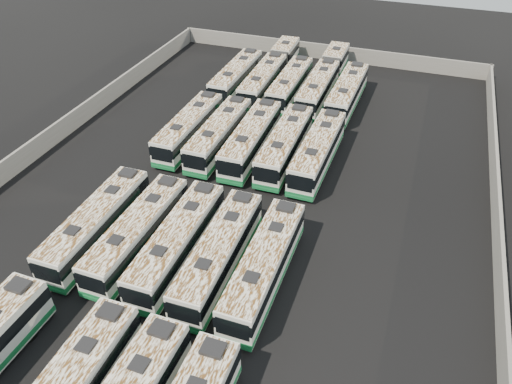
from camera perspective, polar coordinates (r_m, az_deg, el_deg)
name	(u,v)px	position (r m, az deg, el deg)	size (l,w,h in m)	color
ground	(238,199)	(46.39, -2.08, -0.77)	(140.00, 140.00, 0.00)	black
perimeter_wall	(238,189)	(45.73, -2.11, 0.32)	(45.20, 73.20, 2.20)	slate
bus_midfront_far_left	(97,224)	(42.73, -17.73, -3.48)	(2.76, 12.67, 3.57)	white
bus_midfront_left	(138,233)	(41.01, -13.35, -4.54)	(2.85, 12.56, 3.53)	white
bus_midfront_center	(178,242)	(39.50, -8.93, -5.69)	(2.80, 12.71, 3.58)	white
bus_midfront_right	(219,254)	(38.16, -4.25, -7.08)	(2.88, 12.74, 3.58)	white
bus_midfront_far_right	(264,266)	(37.14, 0.94, -8.46)	(2.69, 12.71, 3.58)	white
bus_midback_far_left	(189,128)	(54.41, -7.65, 7.26)	(2.64, 12.46, 3.51)	white
bus_midback_left	(219,134)	(52.88, -4.23, 6.61)	(2.70, 12.59, 3.55)	white
bus_midback_center	(251,139)	(51.82, -0.57, 6.09)	(2.98, 12.91, 3.62)	white
bus_midback_right	(285,145)	(50.96, 3.31, 5.43)	(2.82, 12.73, 3.58)	white
bus_midback_far_right	(318,151)	(50.14, 7.07, 4.65)	(2.90, 12.85, 3.61)	white
bus_back_far_left	(236,77)	(65.92, -2.28, 12.99)	(2.70, 12.68, 3.57)	white
bus_back_left	(271,71)	(67.63, 1.69, 13.62)	(2.97, 19.55, 3.54)	white
bus_back_center	(290,85)	(63.97, 3.89, 12.13)	(2.63, 12.36, 3.48)	white
bus_back_right	(324,78)	(66.15, 7.77, 12.75)	(2.68, 19.45, 3.53)	white
bus_back_far_right	(347,93)	(62.48, 10.34, 11.06)	(2.93, 12.80, 3.60)	white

